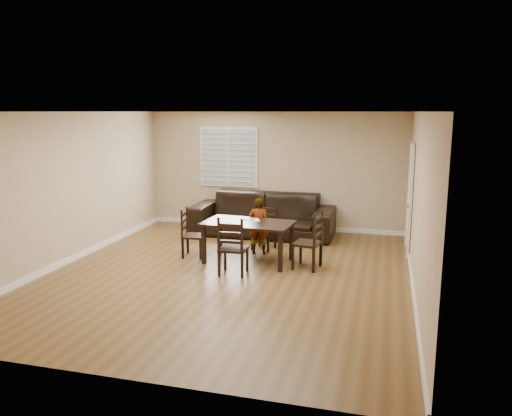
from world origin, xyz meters
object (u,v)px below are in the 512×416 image
Objects in this scene: donut at (253,219)px; dining_table at (248,227)px; chair_near at (266,228)px; child at (259,226)px; chair_right at (314,243)px; chair_left at (188,235)px; chair_far at (231,250)px; sofa at (262,215)px.

dining_table is at bearing -100.71° from donut.
chair_near is 0.45m from child.
chair_right reaches higher than chair_near.
chair_near is 9.15× the size of donut.
chair_left is 1.35m from child.
chair_left is (-1.29, -0.93, 0.01)m from chair_near.
chair_right is at bearing -32.52° from chair_near.
chair_near is (0.09, 1.00, -0.25)m from dining_table.
chair_far is 2.91m from sofa.
sofa is at bearing 98.70° from donut.
dining_table is at bearing 77.56° from child.
dining_table is 1.79× the size of chair_left.
chair_left is at bearing -115.35° from sofa.
chair_far is 1.47m from chair_left.
donut is at bearing -82.01° from chair_near.
donut is (0.03, 0.18, 0.11)m from dining_table.
chair_left reaches higher than sofa.
child is at bearing -84.33° from chair_near.
chair_right reaches higher than chair_left.
chair_left reaches higher than donut.
chair_near is at bearing -61.85° from chair_left.
dining_table is 0.59m from child.
chair_far is at bearing -82.39° from chair_near.
sofa reaches higher than donut.
sofa is at bearing 120.07° from chair_near.
chair_near is 1.58m from chair_right.
chair_near is 0.90m from donut.
chair_far is 1.43m from child.
child is (-1.17, 0.68, 0.08)m from chair_right.
child is (0.09, 1.42, 0.09)m from chair_far.
child is at bearing -75.48° from chair_left.
chair_right is (1.21, -0.10, -0.19)m from dining_table.
chair_left is at bearing -132.25° from chair_near.
donut is at bearing -93.57° from chair_right.
dining_table is 1.83× the size of chair_near.
chair_far is at bearing -136.07° from chair_left.
donut is (0.08, 1.02, 0.31)m from chair_far.
chair_left is 2.20m from sofa.
chair_near is 0.90× the size of chair_far.
dining_table is at bearing -95.80° from chair_far.
donut is at bearing -97.08° from chair_far.
chair_right is 10.51× the size of donut.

